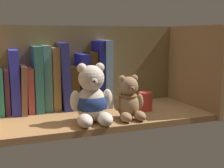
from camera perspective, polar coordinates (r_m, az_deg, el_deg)
The scene contains 19 objects.
shelf_board at distance 106.08cm, azimuth -1.90°, elevation -5.99°, with size 70.89×31.34×2.00cm, color #9E7042.
shelf_back_panel at distance 118.56cm, azimuth -4.52°, elevation 2.94°, with size 73.29×1.20×31.79cm, color brown.
shelf_side_panel_right at distance 119.91cm, azimuth 14.67°, elevation 2.74°, with size 1.60×33.74×31.79cm, color #9E7042.
book_1 at distance 110.80cm, azimuth -18.83°, elevation -1.31°, with size 1.60×9.23×15.02cm, color #6B3B52.
book_2 at distance 110.38cm, azimuth -17.60°, elevation 0.44°, with size 2.90×13.57×21.60cm, color #272DB2.
book_3 at distance 110.97cm, azimuth -16.16°, elevation -0.81°, with size 1.88×14.88×16.37cm, color brown.
book_4 at distance 111.26cm, azimuth -14.97°, elevation -0.99°, with size 2.11×11.62×15.39cm, color #B24A4A.
book_5 at distance 111.00cm, azimuth -13.64°, elevation 0.94°, with size 2.81×12.76×22.65cm, color #28615A.
book_6 at distance 111.42cm, azimuth -12.05°, elevation 1.08°, with size 2.82×9.99×22.86cm, color #487E77.
book_7 at distance 111.96cm, azimuth -10.53°, elevation 0.99°, with size 2.60×9.52×22.18cm, color olive.
book_8 at distance 112.43cm, azimuth -9.03°, elevation 1.48°, with size 2.82×13.11×23.79cm, color navy.
book_9 at distance 113.79cm, azimuth -7.34°, elevation -0.54°, with size 3.24×10.37×15.33cm, color brown.
book_10 at distance 114.36cm, azimuth -5.57°, elevation 0.64°, with size 3.55×13.27×19.66cm, color navy.
book_11 at distance 115.23cm, azimuth -3.96°, elevation 0.90°, with size 2.57×10.35×20.35cm, color #5B3D0E.
book_12 at distance 115.69cm, azimuth -2.82°, elevation 1.94°, with size 1.70×13.60×24.31cm, color navy.
book_13 at distance 116.46cm, azimuth -1.67°, elevation 2.06°, with size 2.66×14.70×24.58cm, color #678BAC.
teddy_bear_larger at distance 94.32cm, azimuth -3.77°, elevation -2.84°, with size 13.37×14.06×18.19cm.
teddy_bear_smaller at distance 98.47cm, azimuth 3.13°, elevation -3.02°, with size 10.18×10.30×14.00cm.
pillar_candle at distance 110.35cm, azimuth 6.19°, elevation -3.16°, with size 4.83×4.83×6.49cm, color #C63833.
Camera 1 is at (-33.41, -96.73, 28.94)cm, focal length 49.63 mm.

